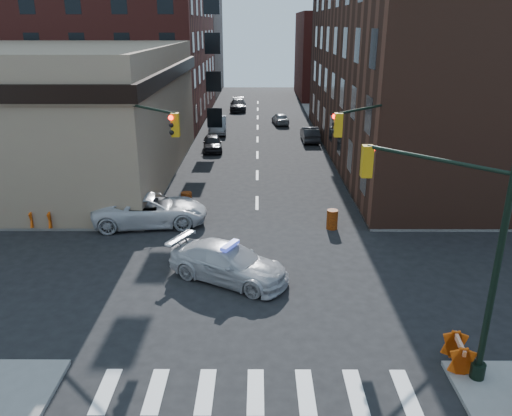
{
  "coord_description": "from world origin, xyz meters",
  "views": [
    {
      "loc": [
        0.07,
        -18.91,
        10.35
      ],
      "look_at": [
        -0.03,
        3.16,
        2.2
      ],
      "focal_mm": 35.0,
      "sensor_mm": 36.0,
      "label": 1
    }
  ],
  "objects_px": {
    "parked_car_enear": "(310,134)",
    "pedestrian_a": "(64,207)",
    "barrel_road": "(332,219)",
    "barrel_bank": "(187,201)",
    "pickup": "(151,210)",
    "parked_car_wfar": "(218,125)",
    "pedestrian_b": "(38,201)",
    "barricade_nw_a": "(144,205)",
    "parked_car_wnear": "(212,143)",
    "barricade_se_a": "(458,353)",
    "police_car": "(229,263)"
  },
  "relations": [
    {
      "from": "parked_car_enear",
      "to": "pedestrian_a",
      "type": "distance_m",
      "value": 26.04
    },
    {
      "from": "barrel_road",
      "to": "barrel_bank",
      "type": "distance_m",
      "value": 8.62
    },
    {
      "from": "pickup",
      "to": "parked_car_wfar",
      "type": "height_order",
      "value": "pickup"
    },
    {
      "from": "pedestrian_b",
      "to": "barricade_nw_a",
      "type": "distance_m",
      "value": 5.95
    },
    {
      "from": "pickup",
      "to": "barrel_bank",
      "type": "height_order",
      "value": "pickup"
    },
    {
      "from": "parked_car_enear",
      "to": "pedestrian_b",
      "type": "xyz_separation_m",
      "value": [
        -17.34,
        -19.61,
        0.27
      ]
    },
    {
      "from": "parked_car_wfar",
      "to": "barrel_bank",
      "type": "height_order",
      "value": "parked_car_wfar"
    },
    {
      "from": "parked_car_enear",
      "to": "pedestrian_b",
      "type": "relative_size",
      "value": 2.58
    },
    {
      "from": "barrel_bank",
      "to": "pedestrian_a",
      "type": "bearing_deg",
      "value": -158.02
    },
    {
      "from": "parked_car_wnear",
      "to": "parked_car_enear",
      "type": "distance_m",
      "value": 9.57
    },
    {
      "from": "pedestrian_a",
      "to": "barricade_se_a",
      "type": "bearing_deg",
      "value": -1.72
    },
    {
      "from": "pickup",
      "to": "barricade_se_a",
      "type": "height_order",
      "value": "pickup"
    },
    {
      "from": "parked_car_wnear",
      "to": "barricade_se_a",
      "type": "height_order",
      "value": "parked_car_wnear"
    },
    {
      "from": "pickup",
      "to": "pedestrian_a",
      "type": "distance_m",
      "value": 4.6
    },
    {
      "from": "police_car",
      "to": "parked_car_enear",
      "type": "relative_size",
      "value": 1.27
    },
    {
      "from": "parked_car_wnear",
      "to": "parked_car_enear",
      "type": "xyz_separation_m",
      "value": [
        8.81,
        3.72,
        0.02
      ]
    },
    {
      "from": "parked_car_wfar",
      "to": "parked_car_enear",
      "type": "xyz_separation_m",
      "value": [
        8.93,
        -3.84,
        -0.13
      ]
    },
    {
      "from": "police_car",
      "to": "parked_car_wnear",
      "type": "bearing_deg",
      "value": 34.82
    },
    {
      "from": "parked_car_wfar",
      "to": "pedestrian_b",
      "type": "xyz_separation_m",
      "value": [
        -8.41,
        -23.45,
        0.15
      ]
    },
    {
      "from": "barrel_road",
      "to": "barricade_nw_a",
      "type": "distance_m",
      "value": 10.74
    },
    {
      "from": "barrel_road",
      "to": "parked_car_wnear",
      "type": "bearing_deg",
      "value": 114.3
    },
    {
      "from": "parked_car_wfar",
      "to": "barricade_se_a",
      "type": "bearing_deg",
      "value": -77.5
    },
    {
      "from": "pedestrian_b",
      "to": "barrel_road",
      "type": "relative_size",
      "value": 1.54
    },
    {
      "from": "police_car",
      "to": "barricade_nw_a",
      "type": "xyz_separation_m",
      "value": [
        -5.31,
        7.76,
        -0.21
      ]
    },
    {
      "from": "parked_car_wfar",
      "to": "barrel_road",
      "type": "height_order",
      "value": "parked_car_wfar"
    },
    {
      "from": "parked_car_wfar",
      "to": "barricade_nw_a",
      "type": "bearing_deg",
      "value": -99.44
    },
    {
      "from": "parked_car_wfar",
      "to": "barricade_nw_a",
      "type": "height_order",
      "value": "parked_car_wfar"
    },
    {
      "from": "police_car",
      "to": "barrel_road",
      "type": "relative_size",
      "value": 5.07
    },
    {
      "from": "barrel_road",
      "to": "parked_car_enear",
      "type": "bearing_deg",
      "value": 87.67
    },
    {
      "from": "pickup",
      "to": "barrel_road",
      "type": "relative_size",
      "value": 5.77
    },
    {
      "from": "pickup",
      "to": "barricade_nw_a",
      "type": "height_order",
      "value": "pickup"
    },
    {
      "from": "barrel_road",
      "to": "pickup",
      "type": "bearing_deg",
      "value": 176.55
    },
    {
      "from": "parked_car_wfar",
      "to": "pedestrian_a",
      "type": "bearing_deg",
      "value": -107.62
    },
    {
      "from": "parked_car_enear",
      "to": "barrel_bank",
      "type": "xyz_separation_m",
      "value": [
        -9.04,
        -18.56,
        -0.14
      ]
    },
    {
      "from": "barricade_nw_a",
      "to": "pedestrian_b",
      "type": "bearing_deg",
      "value": -169.08
    },
    {
      "from": "police_car",
      "to": "parked_car_enear",
      "type": "bearing_deg",
      "value": 15.45
    },
    {
      "from": "parked_car_wnear",
      "to": "parked_car_enear",
      "type": "height_order",
      "value": "parked_car_enear"
    },
    {
      "from": "pickup",
      "to": "barrel_bank",
      "type": "relative_size",
      "value": 5.47
    },
    {
      "from": "pedestrian_b",
      "to": "police_car",
      "type": "bearing_deg",
      "value": -26.22
    },
    {
      "from": "parked_car_wfar",
      "to": "pedestrian_b",
      "type": "distance_m",
      "value": 24.91
    },
    {
      "from": "police_car",
      "to": "barrel_bank",
      "type": "relative_size",
      "value": 4.8
    },
    {
      "from": "barrel_bank",
      "to": "parked_car_wfar",
      "type": "bearing_deg",
      "value": 89.73
    },
    {
      "from": "barrel_bank",
      "to": "barricade_nw_a",
      "type": "height_order",
      "value": "barrel_bank"
    },
    {
      "from": "parked_car_wfar",
      "to": "pickup",
      "type": "bearing_deg",
      "value": -97.45
    },
    {
      "from": "pedestrian_a",
      "to": "barrel_road",
      "type": "bearing_deg",
      "value": 32.62
    },
    {
      "from": "barrel_bank",
      "to": "pedestrian_b",
      "type": "bearing_deg",
      "value": -172.81
    },
    {
      "from": "police_car",
      "to": "barricade_se_a",
      "type": "relative_size",
      "value": 4.46
    },
    {
      "from": "parked_car_wfar",
      "to": "barrel_road",
      "type": "bearing_deg",
      "value": -75.55
    },
    {
      "from": "pickup",
      "to": "barrel_road",
      "type": "distance_m",
      "value": 9.86
    },
    {
      "from": "pickup",
      "to": "parked_car_wnear",
      "type": "distance_m",
      "value": 17.11
    }
  ]
}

